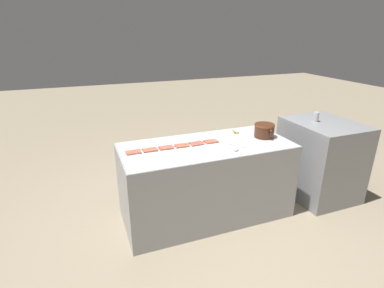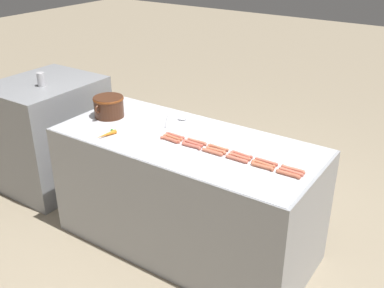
% 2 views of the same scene
% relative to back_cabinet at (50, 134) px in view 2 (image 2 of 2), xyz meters
% --- Properties ---
extents(ground_plane, '(20.00, 20.00, 0.00)m').
position_rel_back_cabinet_xyz_m(ground_plane, '(-0.08, -1.63, -0.51)').
color(ground_plane, gray).
extents(griddle_counter, '(0.88, 1.96, 0.92)m').
position_rel_back_cabinet_xyz_m(griddle_counter, '(-0.08, -1.63, -0.05)').
color(griddle_counter, '#9EA0A5').
rests_on(griddle_counter, ground_plane).
extents(back_cabinet, '(0.94, 0.79, 1.03)m').
position_rel_back_cabinet_xyz_m(back_cabinet, '(0.00, 0.00, 0.00)').
color(back_cabinet, gray).
rests_on(back_cabinet, ground_plane).
extents(hot_dog_0, '(0.03, 0.16, 0.02)m').
position_rel_back_cabinet_xyz_m(hot_dog_0, '(-0.17, -2.45, 0.42)').
color(hot_dog_0, '#D26B4D').
rests_on(hot_dog_0, griddle_counter).
extents(hot_dog_1, '(0.03, 0.16, 0.02)m').
position_rel_back_cabinet_xyz_m(hot_dog_1, '(-0.17, -2.28, 0.42)').
color(hot_dog_1, '#CE704F').
rests_on(hot_dog_1, griddle_counter).
extents(hot_dog_2, '(0.03, 0.16, 0.02)m').
position_rel_back_cabinet_xyz_m(hot_dog_2, '(-0.17, -2.10, 0.42)').
color(hot_dog_2, '#D16D56').
rests_on(hot_dog_2, griddle_counter).
extents(hot_dog_3, '(0.03, 0.16, 0.02)m').
position_rel_back_cabinet_xyz_m(hot_dog_3, '(-0.18, -1.91, 0.42)').
color(hot_dog_3, '#D57154').
rests_on(hot_dog_3, griddle_counter).
extents(hot_dog_4, '(0.03, 0.16, 0.02)m').
position_rel_back_cabinet_xyz_m(hot_dog_4, '(-0.17, -1.74, 0.42)').
color(hot_dog_4, '#CA6654').
rests_on(hot_dog_4, griddle_counter).
extents(hot_dog_5, '(0.03, 0.16, 0.02)m').
position_rel_back_cabinet_xyz_m(hot_dog_5, '(-0.18, -1.56, 0.42)').
color(hot_dog_5, '#D2684F').
rests_on(hot_dog_5, griddle_counter).
extents(hot_dog_6, '(0.03, 0.16, 0.02)m').
position_rel_back_cabinet_xyz_m(hot_dog_6, '(-0.14, -2.46, 0.42)').
color(hot_dog_6, '#D56C56').
rests_on(hot_dog_6, griddle_counter).
extents(hot_dog_7, '(0.03, 0.16, 0.02)m').
position_rel_back_cabinet_xyz_m(hot_dog_7, '(-0.14, -2.27, 0.42)').
color(hot_dog_7, '#CE704D').
rests_on(hot_dog_7, griddle_counter).
extents(hot_dog_8, '(0.03, 0.16, 0.02)m').
position_rel_back_cabinet_xyz_m(hot_dog_8, '(-0.14, -2.10, 0.42)').
color(hot_dog_8, '#D26E54').
rests_on(hot_dog_8, griddle_counter).
extents(hot_dog_9, '(0.04, 0.16, 0.02)m').
position_rel_back_cabinet_xyz_m(hot_dog_9, '(-0.14, -1.92, 0.42)').
color(hot_dog_9, '#CD7050').
rests_on(hot_dog_9, griddle_counter).
extents(hot_dog_10, '(0.03, 0.16, 0.02)m').
position_rel_back_cabinet_xyz_m(hot_dog_10, '(-0.14, -1.73, 0.42)').
color(hot_dog_10, '#D36552').
rests_on(hot_dog_10, griddle_counter).
extents(hot_dog_11, '(0.04, 0.16, 0.02)m').
position_rel_back_cabinet_xyz_m(hot_dog_11, '(-0.14, -1.56, 0.42)').
color(hot_dog_11, '#CB714F').
rests_on(hot_dog_11, griddle_counter).
extents(hot_dog_12, '(0.03, 0.16, 0.02)m').
position_rel_back_cabinet_xyz_m(hot_dog_12, '(-0.10, -2.46, 0.42)').
color(hot_dog_12, '#D77056').
rests_on(hot_dog_12, griddle_counter).
extents(hot_dog_13, '(0.02, 0.16, 0.02)m').
position_rel_back_cabinet_xyz_m(hot_dog_13, '(-0.10, -2.27, 0.42)').
color(hot_dog_13, '#CD6752').
rests_on(hot_dog_13, griddle_counter).
extents(hot_dog_14, '(0.04, 0.16, 0.02)m').
position_rel_back_cabinet_xyz_m(hot_dog_14, '(-0.10, -2.09, 0.42)').
color(hot_dog_14, '#CD6350').
rests_on(hot_dog_14, griddle_counter).
extents(hot_dog_15, '(0.03, 0.16, 0.02)m').
position_rel_back_cabinet_xyz_m(hot_dog_15, '(-0.10, -1.91, 0.42)').
color(hot_dog_15, '#D07252').
rests_on(hot_dog_15, griddle_counter).
extents(hot_dog_16, '(0.03, 0.16, 0.02)m').
position_rel_back_cabinet_xyz_m(hot_dog_16, '(-0.10, -1.74, 0.42)').
color(hot_dog_16, '#D06F56').
rests_on(hot_dog_16, griddle_counter).
extents(hot_dog_17, '(0.03, 0.16, 0.02)m').
position_rel_back_cabinet_xyz_m(hot_dog_17, '(-0.10, -1.55, 0.42)').
color(hot_dog_17, '#D66856').
rests_on(hot_dog_17, griddle_counter).
extents(bean_pot, '(0.30, 0.24, 0.16)m').
position_rel_back_cabinet_xyz_m(bean_pot, '(-0.07, -0.88, 0.50)').
color(bean_pot, '#472616').
rests_on(bean_pot, griddle_counter).
extents(serving_spoon, '(0.25, 0.18, 0.02)m').
position_rel_back_cabinet_xyz_m(serving_spoon, '(0.16, -1.38, 0.41)').
color(serving_spoon, '#B7B7BC').
rests_on(serving_spoon, griddle_counter).
extents(carrot, '(0.18, 0.07, 0.03)m').
position_rel_back_cabinet_xyz_m(carrot, '(-0.37, -1.13, 0.42)').
color(carrot, orange).
rests_on(carrot, griddle_counter).
extents(soda_can, '(0.07, 0.07, 0.12)m').
position_rel_back_cabinet_xyz_m(soda_can, '(-0.08, -0.10, 0.58)').
color(soda_can, '#BCBCC1').
rests_on(soda_can, back_cabinet).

